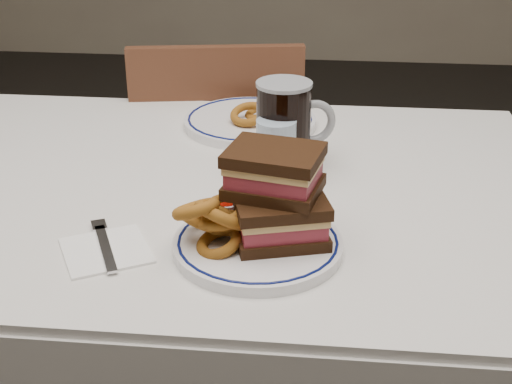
# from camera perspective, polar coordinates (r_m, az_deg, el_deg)

# --- Properties ---
(dining_table) EXTENTS (1.27, 0.87, 0.75)m
(dining_table) POSITION_cam_1_polar(r_m,az_deg,el_deg) (1.30, -4.96, -3.37)
(dining_table) COLOR silver
(dining_table) RESTS_ON floor
(chair_far) EXTENTS (0.46, 0.46, 0.87)m
(chair_far) POSITION_cam_1_polar(r_m,az_deg,el_deg) (1.87, -2.99, 0.55)
(chair_far) COLOR #4D2718
(chair_far) RESTS_ON floor
(main_plate) EXTENTS (0.25, 0.25, 0.02)m
(main_plate) POSITION_cam_1_polar(r_m,az_deg,el_deg) (1.03, 0.15, -4.20)
(main_plate) COLOR white
(main_plate) RESTS_ON dining_table
(reuben_sandwich) EXTENTS (0.16, 0.15, 0.13)m
(reuben_sandwich) POSITION_cam_1_polar(r_m,az_deg,el_deg) (1.01, 1.70, -0.24)
(reuben_sandwich) COLOR black
(reuben_sandwich) RESTS_ON main_plate
(onion_rings_main) EXTENTS (0.12, 0.11, 0.10)m
(onion_rings_main) POSITION_cam_1_polar(r_m,az_deg,el_deg) (1.01, -3.26, -2.23)
(onion_rings_main) COLOR #682D0D
(onion_rings_main) RESTS_ON main_plate
(ketchup_ramekin) EXTENTS (0.05, 0.05, 0.03)m
(ketchup_ramekin) POSITION_cam_1_polar(r_m,az_deg,el_deg) (1.08, -2.46, -1.27)
(ketchup_ramekin) COLOR white
(ketchup_ramekin) RESTS_ON main_plate
(beer_mug) EXTENTS (0.14, 0.10, 0.16)m
(beer_mug) POSITION_cam_1_polar(r_m,az_deg,el_deg) (1.26, 2.36, 5.31)
(beer_mug) COLOR black
(beer_mug) RESTS_ON dining_table
(water_glass) EXTENTS (0.07, 0.07, 0.11)m
(water_glass) POSITION_cam_1_polar(r_m,az_deg,el_deg) (1.23, 1.61, 3.37)
(water_glass) COLOR #A9C2DA
(water_glass) RESTS_ON dining_table
(far_plate) EXTENTS (0.27, 0.27, 0.02)m
(far_plate) POSITION_cam_1_polar(r_m,az_deg,el_deg) (1.49, -0.49, 5.69)
(far_plate) COLOR white
(far_plate) RESTS_ON dining_table
(onion_rings_far) EXTENTS (0.10, 0.12, 0.05)m
(onion_rings_far) POSITION_cam_1_polar(r_m,az_deg,el_deg) (1.47, -0.04, 6.33)
(onion_rings_far) COLOR #682D0D
(onion_rings_far) RESTS_ON far_plate
(napkin_fork) EXTENTS (0.16, 0.16, 0.01)m
(napkin_fork) POSITION_cam_1_polar(r_m,az_deg,el_deg) (1.06, -11.94, -4.50)
(napkin_fork) COLOR white
(napkin_fork) RESTS_ON dining_table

